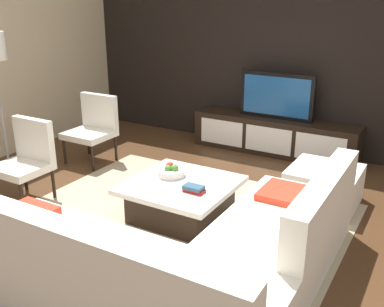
% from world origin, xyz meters
% --- Properties ---
extents(ground_plane, '(14.00, 14.00, 0.00)m').
position_xyz_m(ground_plane, '(0.00, 0.00, 0.00)').
color(ground_plane, '#4C301C').
extents(feature_wall_back, '(6.40, 0.12, 2.80)m').
position_xyz_m(feature_wall_back, '(0.00, 2.70, 1.40)').
color(feature_wall_back, black).
rests_on(feature_wall_back, ground).
extents(area_rug, '(3.13, 2.61, 0.01)m').
position_xyz_m(area_rug, '(-0.10, 0.00, 0.01)').
color(area_rug, tan).
rests_on(area_rug, ground).
extents(media_console, '(2.29, 0.46, 0.50)m').
position_xyz_m(media_console, '(0.00, 2.40, 0.25)').
color(media_console, black).
rests_on(media_console, ground).
extents(television, '(1.02, 0.06, 0.62)m').
position_xyz_m(television, '(0.00, 2.40, 0.81)').
color(television, black).
rests_on(television, media_console).
extents(sectional_couch, '(2.41, 2.37, 0.81)m').
position_xyz_m(sectional_couch, '(0.52, -0.87, 0.28)').
color(sectional_couch, white).
rests_on(sectional_couch, ground).
extents(coffee_table, '(1.00, 0.99, 0.38)m').
position_xyz_m(coffee_table, '(-0.10, 0.10, 0.20)').
color(coffee_table, black).
rests_on(coffee_table, ground).
extents(accent_chair_near, '(0.53, 0.50, 0.87)m').
position_xyz_m(accent_chair_near, '(-1.76, -0.33, 0.49)').
color(accent_chair_near, black).
rests_on(accent_chair_near, ground).
extents(ottoman, '(0.70, 0.70, 0.40)m').
position_xyz_m(ottoman, '(1.03, 1.13, 0.20)').
color(ottoman, white).
rests_on(ottoman, ground).
extents(fruit_bowl, '(0.28, 0.28, 0.13)m').
position_xyz_m(fruit_bowl, '(-0.28, 0.20, 0.43)').
color(fruit_bowl, silver).
rests_on(fruit_bowl, coffee_table).
extents(accent_chair_far, '(0.56, 0.53, 0.87)m').
position_xyz_m(accent_chair_far, '(-1.96, 0.94, 0.49)').
color(accent_chair_far, black).
rests_on(accent_chair_far, ground).
extents(book_stack, '(0.20, 0.11, 0.06)m').
position_xyz_m(book_stack, '(0.11, -0.02, 0.41)').
color(book_stack, maroon).
rests_on(book_stack, coffee_table).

